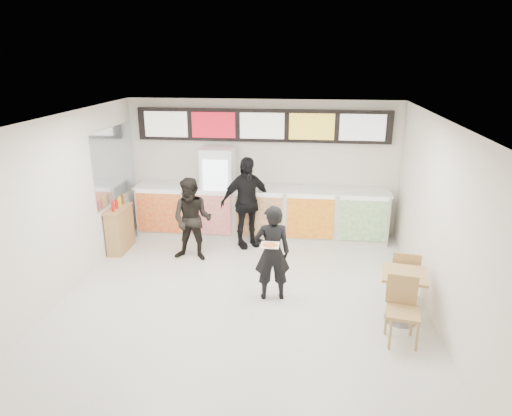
% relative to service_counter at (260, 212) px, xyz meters
% --- Properties ---
extents(floor, '(7.00, 7.00, 0.00)m').
position_rel_service_counter_xyz_m(floor, '(-0.00, -3.09, -0.57)').
color(floor, beige).
rests_on(floor, ground).
extents(ceiling, '(7.00, 7.00, 0.00)m').
position_rel_service_counter_xyz_m(ceiling, '(-0.00, -3.09, 2.43)').
color(ceiling, white).
rests_on(ceiling, wall_back).
extents(wall_back, '(6.00, 0.00, 6.00)m').
position_rel_service_counter_xyz_m(wall_back, '(-0.00, 0.41, 0.93)').
color(wall_back, silver).
rests_on(wall_back, floor).
extents(wall_left, '(0.00, 7.00, 7.00)m').
position_rel_service_counter_xyz_m(wall_left, '(-3.00, -3.09, 0.93)').
color(wall_left, silver).
rests_on(wall_left, floor).
extents(wall_right, '(0.00, 7.00, 7.00)m').
position_rel_service_counter_xyz_m(wall_right, '(3.00, -3.09, 0.93)').
color(wall_right, silver).
rests_on(wall_right, floor).
extents(service_counter, '(5.56, 0.77, 1.14)m').
position_rel_service_counter_xyz_m(service_counter, '(0.00, 0.00, 0.00)').
color(service_counter, silver).
rests_on(service_counter, floor).
extents(menu_board, '(5.50, 0.14, 0.70)m').
position_rel_service_counter_xyz_m(menu_board, '(0.00, 0.32, 1.88)').
color(menu_board, black).
rests_on(menu_board, wall_back).
extents(drinks_fridge, '(0.70, 0.67, 2.00)m').
position_rel_service_counter_xyz_m(drinks_fridge, '(-0.93, 0.02, 0.43)').
color(drinks_fridge, white).
rests_on(drinks_fridge, floor).
extents(mirror_panel, '(0.01, 2.00, 1.50)m').
position_rel_service_counter_xyz_m(mirror_panel, '(-2.99, -0.64, 1.18)').
color(mirror_panel, '#B2B7BF').
rests_on(mirror_panel, wall_left).
extents(customer_main, '(0.66, 0.49, 1.64)m').
position_rel_service_counter_xyz_m(customer_main, '(0.48, -2.70, 0.25)').
color(customer_main, black).
rests_on(customer_main, floor).
extents(customer_left, '(0.85, 0.69, 1.67)m').
position_rel_service_counter_xyz_m(customer_left, '(-1.20, -1.34, 0.26)').
color(customer_left, black).
rests_on(customer_left, floor).
extents(customer_mid, '(1.21, 1.00, 1.94)m').
position_rel_service_counter_xyz_m(customer_mid, '(-0.25, -0.54, 0.40)').
color(customer_mid, black).
rests_on(customer_mid, floor).
extents(pizza_slice, '(0.36, 0.36, 0.02)m').
position_rel_service_counter_xyz_m(pizza_slice, '(0.48, -3.15, 0.58)').
color(pizza_slice, beige).
rests_on(pizza_slice, customer_main).
extents(cafe_table, '(0.75, 1.69, 0.96)m').
position_rel_service_counter_xyz_m(cafe_table, '(2.50, -3.18, -0.01)').
color(cafe_table, tan).
rests_on(cafe_table, floor).
extents(condiment_ledge, '(0.34, 0.83, 1.11)m').
position_rel_service_counter_xyz_m(condiment_ledge, '(-2.82, -1.08, -0.10)').
color(condiment_ledge, tan).
rests_on(condiment_ledge, floor).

